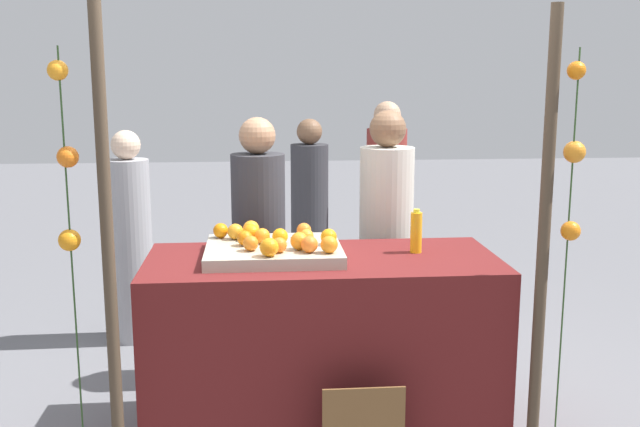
{
  "coord_description": "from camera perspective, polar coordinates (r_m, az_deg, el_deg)",
  "views": [
    {
      "loc": [
        -0.32,
        -3.59,
        1.85
      ],
      "look_at": [
        0.0,
        0.15,
        1.13
      ],
      "focal_mm": 40.99,
      "sensor_mm": 36.0,
      "label": 1
    }
  ],
  "objects": [
    {
      "name": "ground_plane",
      "position": [
        4.05,
        0.19,
        -16.28
      ],
      "size": [
        24.0,
        24.0,
        0.0
      ],
      "primitive_type": "plane",
      "color": "slate"
    },
    {
      "name": "stall_counter",
      "position": [
        3.86,
        0.2,
        -10.15
      ],
      "size": [
        1.79,
        0.79,
        0.93
      ],
      "primitive_type": "cube",
      "color": "#5B1919",
      "rests_on": "ground_plane"
    },
    {
      "name": "orange_tray",
      "position": [
        3.73,
        -3.65,
        -2.95
      ],
      "size": [
        0.69,
        0.58,
        0.06
      ],
      "primitive_type": "cube",
      "color": "#B2AD99",
      "rests_on": "stall_counter"
    },
    {
      "name": "orange_0",
      "position": [
        3.92,
        -5.41,
        -1.19
      ],
      "size": [
        0.09,
        0.09,
        0.09
      ],
      "primitive_type": "sphere",
      "color": "orange",
      "rests_on": "orange_tray"
    },
    {
      "name": "orange_1",
      "position": [
        3.75,
        -3.13,
        -1.79
      ],
      "size": [
        0.08,
        0.08,
        0.08
      ],
      "primitive_type": "sphere",
      "color": "orange",
      "rests_on": "orange_tray"
    },
    {
      "name": "orange_2",
      "position": [
        3.62,
        -1.63,
        -2.16
      ],
      "size": [
        0.09,
        0.09,
        0.09
      ],
      "primitive_type": "sphere",
      "color": "orange",
      "rests_on": "orange_tray"
    },
    {
      "name": "orange_3",
      "position": [
        3.76,
        -4.53,
        -1.75
      ],
      "size": [
        0.08,
        0.08,
        0.08
      ],
      "primitive_type": "sphere",
      "color": "orange",
      "rests_on": "orange_tray"
    },
    {
      "name": "orange_4",
      "position": [
        3.55,
        0.72,
        -2.44
      ],
      "size": [
        0.09,
        0.09,
        0.09
      ],
      "primitive_type": "sphere",
      "color": "orange",
      "rests_on": "orange_tray"
    },
    {
      "name": "orange_5",
      "position": [
        3.82,
        -5.39,
        -1.49
      ],
      "size": [
        0.09,
        0.09,
        0.09
      ],
      "primitive_type": "sphere",
      "color": "orange",
      "rests_on": "orange_tray"
    },
    {
      "name": "orange_6",
      "position": [
        3.56,
        -0.83,
        -2.42
      ],
      "size": [
        0.08,
        0.08,
        0.08
      ],
      "primitive_type": "sphere",
      "color": "orange",
      "rests_on": "orange_tray"
    },
    {
      "name": "orange_7",
      "position": [
        3.92,
        -7.77,
        -1.33
      ],
      "size": [
        0.08,
        0.08,
        0.08
      ],
      "primitive_type": "sphere",
      "color": "orange",
      "rests_on": "orange_tray"
    },
    {
      "name": "orange_8",
      "position": [
        3.87,
        -6.62,
        -1.41
      ],
      "size": [
        0.08,
        0.08,
        0.08
      ],
      "primitive_type": "sphere",
      "color": "orange",
      "rests_on": "orange_tray"
    },
    {
      "name": "orange_9",
      "position": [
        3.49,
        -3.99,
        -2.64
      ],
      "size": [
        0.09,
        0.09,
        0.09
      ],
      "primitive_type": "sphere",
      "color": "orange",
      "rests_on": "orange_tray"
    },
    {
      "name": "orange_10",
      "position": [
        3.72,
        0.68,
        -1.84
      ],
      "size": [
        0.08,
        0.08,
        0.08
      ],
      "primitive_type": "sphere",
      "color": "orange",
      "rests_on": "orange_tray"
    },
    {
      "name": "orange_11",
      "position": [
        3.72,
        -5.89,
        -1.93
      ],
      "size": [
        0.08,
        0.08,
        0.08
      ],
      "primitive_type": "sphere",
      "color": "orange",
      "rests_on": "orange_tray"
    },
    {
      "name": "orange_12",
      "position": [
        3.57,
        -3.21,
        -2.48
      ],
      "size": [
        0.08,
        0.08,
        0.08
      ],
      "primitive_type": "sphere",
      "color": "orange",
      "rests_on": "orange_tray"
    },
    {
      "name": "orange_13",
      "position": [
        3.89,
        -1.27,
        -1.31
      ],
      "size": [
        0.08,
        0.08,
        0.08
      ],
      "primitive_type": "sphere",
      "color": "orange",
      "rests_on": "orange_tray"
    },
    {
      "name": "orange_14",
      "position": [
        3.61,
        -5.43,
        -2.33
      ],
      "size": [
        0.08,
        0.08,
        0.08
      ],
      "primitive_type": "sphere",
      "color": "orange",
      "rests_on": "orange_tray"
    },
    {
      "name": "orange_15",
      "position": [
        3.76,
        -1.05,
        -1.79
      ],
      "size": [
        0.07,
        0.07,
        0.07
      ],
      "primitive_type": "sphere",
      "color": "orange",
      "rests_on": "orange_tray"
    },
    {
      "name": "juice_bottle",
      "position": [
        3.83,
        7.52,
        -1.44
      ],
      "size": [
        0.06,
        0.06,
        0.23
      ],
      "color": "#F3A618",
      "rests_on": "stall_counter"
    },
    {
      "name": "vendor_left",
      "position": [
        4.43,
        -4.77,
        -3.58
      ],
      "size": [
        0.32,
        0.32,
        1.6
      ],
      "color": "#333338",
      "rests_on": "ground_plane"
    },
    {
      "name": "vendor_right",
      "position": [
        4.51,
        5.15,
        -3.11
      ],
      "size": [
        0.33,
        0.33,
        1.63
      ],
      "color": "beige",
      "rests_on": "ground_plane"
    },
    {
      "name": "crowd_person_0",
      "position": [
        5.22,
        -14.57,
        -2.33
      ],
      "size": [
        0.3,
        0.3,
        1.47
      ],
      "color": "#99999E",
      "rests_on": "ground_plane"
    },
    {
      "name": "crowd_person_1",
      "position": [
        5.87,
        -0.81,
        -0.42
      ],
      "size": [
        0.3,
        0.3,
        1.5
      ],
      "color": "#333338",
      "rests_on": "ground_plane"
    },
    {
      "name": "crowd_person_2",
      "position": [
        6.03,
        5.15,
        0.43
      ],
      "size": [
        0.33,
        0.33,
        1.63
      ],
      "color": "maroon",
      "rests_on": "ground_plane"
    },
    {
      "name": "canopy_post_left",
      "position": [
        3.31,
        -16.2,
        -3.08
      ],
      "size": [
        0.06,
        0.06,
        2.15
      ],
      "primitive_type": "cylinder",
      "color": "#473828",
      "rests_on": "ground_plane"
    },
    {
      "name": "canopy_post_right",
      "position": [
        3.49,
        17.04,
        -2.4
      ],
      "size": [
        0.06,
        0.06,
        2.15
      ],
      "primitive_type": "cylinder",
      "color": "#473828",
      "rests_on": "ground_plane"
    },
    {
      "name": "garland_strand_left",
      "position": [
        3.28,
        -19.21,
        3.09
      ],
      "size": [
        0.11,
        0.1,
        1.96
      ],
      "color": "#2D4C23",
      "rests_on": "ground_plane"
    },
    {
      "name": "garland_strand_right",
      "position": [
        3.48,
        19.17,
        3.69
      ],
      "size": [
        0.11,
        0.11,
        1.96
      ],
      "color": "#2D4C23",
      "rests_on": "ground_plane"
    }
  ]
}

